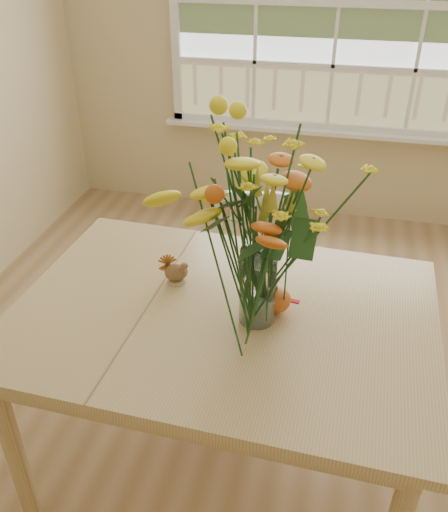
# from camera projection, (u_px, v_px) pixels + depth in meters

# --- Properties ---
(floor) EXTENTS (4.00, 4.50, 0.01)m
(floor) POSITION_uv_depth(u_px,v_px,m) (279.00, 428.00, 2.53)
(floor) COLOR #977449
(floor) RESTS_ON ground
(wall_back) EXTENTS (4.00, 0.02, 2.70)m
(wall_back) POSITION_uv_depth(u_px,v_px,m) (336.00, 34.00, 3.67)
(wall_back) COLOR #D7BF89
(wall_back) RESTS_ON floor
(window) EXTENTS (2.42, 0.12, 1.74)m
(window) POSITION_uv_depth(u_px,v_px,m) (339.00, 6.00, 3.55)
(window) COLOR silver
(window) RESTS_ON wall_back
(dining_table) EXTENTS (1.55, 1.13, 0.81)m
(dining_table) POSITION_uv_depth(u_px,v_px,m) (223.00, 330.00, 2.01)
(dining_table) COLOR tan
(dining_table) RESTS_ON floor
(windsor_chair) EXTENTS (0.46, 0.45, 0.87)m
(windsor_chair) POSITION_uv_depth(u_px,v_px,m) (252.00, 272.00, 2.74)
(windsor_chair) COLOR white
(windsor_chair) RESTS_ON floor
(flower_vase) EXTENTS (0.59, 0.59, 0.70)m
(flower_vase) POSITION_uv_depth(u_px,v_px,m) (261.00, 212.00, 1.69)
(flower_vase) COLOR white
(flower_vase) RESTS_ON dining_table
(pumpkin) EXTENTS (0.11, 0.11, 0.09)m
(pumpkin) POSITION_uv_depth(u_px,v_px,m) (275.00, 301.00, 1.93)
(pumpkin) COLOR #C35516
(pumpkin) RESTS_ON dining_table
(turkey_figurine) EXTENTS (0.11, 0.10, 0.11)m
(turkey_figurine) POSITION_uv_depth(u_px,v_px,m) (176.00, 272.00, 2.09)
(turkey_figurine) COLOR #CCB78C
(turkey_figurine) RESTS_ON dining_table
(dark_gourd) EXTENTS (0.13, 0.09, 0.08)m
(dark_gourd) POSITION_uv_depth(u_px,v_px,m) (273.00, 298.00, 1.96)
(dark_gourd) COLOR #38160F
(dark_gourd) RESTS_ON dining_table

